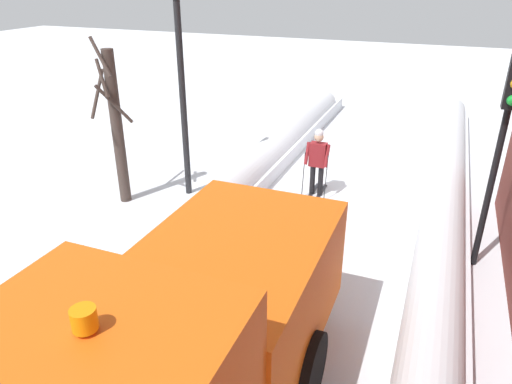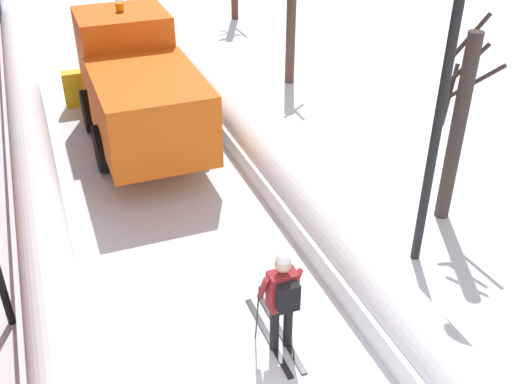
# 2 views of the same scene
# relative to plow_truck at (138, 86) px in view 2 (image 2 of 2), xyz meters

# --- Properties ---
(ground_plane) EXTENTS (80.00, 80.00, 0.00)m
(ground_plane) POSITION_rel_plow_truck_xyz_m (-0.13, 1.28, -1.48)
(ground_plane) COLOR white
(snowbank_left) EXTENTS (1.10, 36.00, 1.02)m
(snowbank_left) POSITION_rel_plow_truck_xyz_m (-2.63, 1.28, -1.04)
(snowbank_left) COLOR white
(snowbank_left) RESTS_ON ground
(snowbank_right) EXTENTS (1.10, 36.00, 0.90)m
(snowbank_right) POSITION_rel_plow_truck_xyz_m (2.37, 1.28, -1.13)
(snowbank_right) COLOR white
(snowbank_right) RESTS_ON ground
(plow_truck) EXTENTS (3.20, 5.98, 3.12)m
(plow_truck) POSITION_rel_plow_truck_xyz_m (0.00, 0.00, 0.00)
(plow_truck) COLOR orange
(plow_truck) RESTS_ON ground
(skier) EXTENTS (0.62, 1.80, 1.81)m
(skier) POSITION_rel_plow_truck_xyz_m (0.52, -7.68, -0.48)
(skier) COLOR black
(skier) RESTS_ON ground
(street_lamp) EXTENTS (0.40, 0.40, 5.23)m
(street_lamp) POSITION_rel_plow_truck_xyz_m (3.71, -6.51, 1.83)
(street_lamp) COLOR black
(street_lamp) RESTS_ON ground
(bare_tree_near) EXTENTS (1.00, 1.00, 4.09)m
(bare_tree_near) POSITION_rel_plow_truck_xyz_m (5.01, -5.49, 0.52)
(bare_tree_near) COLOR #3F332D
(bare_tree_near) RESTS_ON ground
(bare_tree_mid) EXTENTS (0.72, 0.78, 4.06)m
(bare_tree_mid) POSITION_rel_plow_truck_xyz_m (5.07, 2.39, 0.40)
(bare_tree_mid) COLOR #4F3A2D
(bare_tree_mid) RESTS_ON ground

